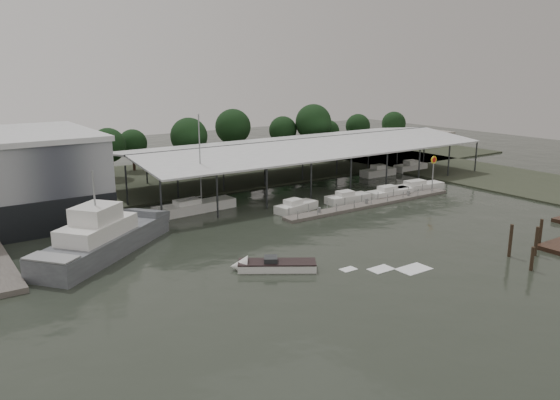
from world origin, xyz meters
TOP-DOWN VIEW (x-y plane):
  - ground at (0.00, 0.00)m, footprint 200.00×200.00m
  - land_strip_far at (0.00, 42.00)m, footprint 140.00×30.00m
  - land_strip_east at (45.00, 10.00)m, footprint 20.00×60.00m
  - covered_boat_shed at (17.00, 28.00)m, footprint 58.24×24.00m
  - floating_dock at (15.00, 10.00)m, footprint 28.00×2.00m
  - shell_fuel_sign at (27.00, 9.99)m, footprint 1.10×0.18m
  - distant_commercial_buildings at (59.03, 44.69)m, footprint 22.00×8.00m
  - grey_trawler at (-20.20, 11.15)m, footprint 17.02×14.79m
  - white_sailboat at (-5.58, 20.47)m, footprint 10.13×3.30m
  - speedboat_underway at (-9.38, -1.96)m, footprint 16.43×11.49m
  - moored_cruiser_0 at (4.83, 13.30)m, footprint 6.37×3.28m
  - moored_cruiser_1 at (13.37, 13.05)m, footprint 6.52×2.59m
  - moored_cruiser_2 at (20.38, 12.04)m, footprint 7.37×2.40m
  - moored_cruiser_3 at (26.50, 12.42)m, footprint 9.13×3.12m
  - mooring_pilings at (14.13, -14.93)m, footprint 8.09×7.62m
  - horizon_tree_line at (22.80, 47.19)m, footprint 70.31×12.39m

SIDE VIEW (x-z plane):
  - ground at x=0.00m, z-range 0.00..0.00m
  - land_strip_far at x=0.00m, z-range -0.05..0.25m
  - land_strip_east at x=45.00m, z-range -0.05..0.25m
  - floating_dock at x=15.00m, z-range -0.50..0.90m
  - speedboat_underway at x=-9.38m, z-range -0.61..1.39m
  - moored_cruiser_1 at x=13.37m, z-range -0.24..1.46m
  - moored_cruiser_2 at x=20.38m, z-range -0.24..1.46m
  - moored_cruiser_3 at x=26.50m, z-range -0.24..1.46m
  - moored_cruiser_0 at x=4.83m, z-range -0.24..1.46m
  - white_sailboat at x=-5.58m, z-range -5.63..6.92m
  - mooring_pilings at x=14.13m, z-range -0.85..3.02m
  - grey_trawler at x=-20.20m, z-range -2.84..6.00m
  - distant_commercial_buildings at x=59.03m, z-range -0.16..3.84m
  - shell_fuel_sign at x=27.00m, z-range 1.15..6.70m
  - horizon_tree_line at x=22.80m, z-range 0.69..11.47m
  - covered_boat_shed at x=17.00m, z-range 2.65..9.61m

